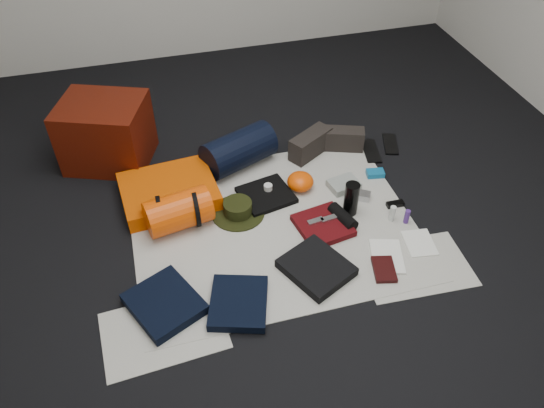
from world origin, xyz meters
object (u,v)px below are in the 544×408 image
object	(u,v)px
compact_camera	(361,195)
paperback_book	(384,269)
stuff_sack	(178,211)
sleeping_pad	(169,192)
water_bottle	(351,199)
navy_duffel	(239,150)
red_cabinet	(106,133)

from	to	relation	value
compact_camera	paperback_book	world-z (taller)	compact_camera
stuff_sack	compact_camera	distance (m)	1.10
sleeping_pad	stuff_sack	world-z (taller)	stuff_sack
stuff_sack	compact_camera	size ratio (longest dim) A/B	3.36
water_bottle	compact_camera	distance (m)	0.17
stuff_sack	water_bottle	size ratio (longest dim) A/B	1.71
compact_camera	paperback_book	size ratio (longest dim) A/B	0.63
water_bottle	stuff_sack	bearing A→B (deg)	170.81
navy_duffel	water_bottle	bearing A→B (deg)	-72.09
red_cabinet	paperback_book	bearing A→B (deg)	-24.53
water_bottle	paperback_book	distance (m)	0.48
water_bottle	paperback_book	size ratio (longest dim) A/B	1.23
stuff_sack	paperback_book	xyz separation A→B (m)	(0.99, -0.63, -0.10)
stuff_sack	navy_duffel	distance (m)	0.64
red_cabinet	sleeping_pad	bearing A→B (deg)	-35.81
stuff_sack	paperback_book	distance (m)	1.18
navy_duffel	paperback_book	distance (m)	1.22
stuff_sack	navy_duffel	xyz separation A→B (m)	(0.45, 0.46, 0.01)
sleeping_pad	stuff_sack	size ratio (longest dim) A/B	1.52
paperback_book	compact_camera	bearing A→B (deg)	93.01
sleeping_pad	water_bottle	world-z (taller)	water_bottle
sleeping_pad	navy_duffel	distance (m)	0.53
sleeping_pad	paperback_book	world-z (taller)	sleeping_pad
stuff_sack	compact_camera	xyz separation A→B (m)	(1.10, -0.06, -0.09)
sleeping_pad	navy_duffel	xyz separation A→B (m)	(0.48, 0.20, 0.07)
compact_camera	sleeping_pad	bearing A→B (deg)	-163.92
sleeping_pad	paperback_book	xyz separation A→B (m)	(1.02, -0.88, -0.04)
sleeping_pad	water_bottle	size ratio (longest dim) A/B	2.61
red_cabinet	navy_duffel	xyz separation A→B (m)	(0.80, -0.29, -0.09)
stuff_sack	compact_camera	world-z (taller)	stuff_sack
stuff_sack	water_bottle	world-z (taller)	stuff_sack
compact_camera	paperback_book	xyz separation A→B (m)	(-0.10, -0.57, -0.01)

